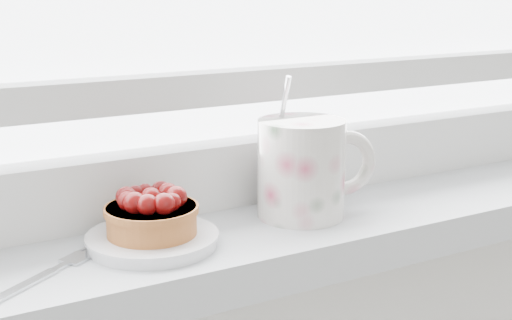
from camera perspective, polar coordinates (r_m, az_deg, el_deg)
saucer at (r=0.67m, az=-8.28°, el=-6.34°), size 0.12×0.12×0.01m
raspberry_tart at (r=0.67m, az=-8.36°, el=-4.21°), size 0.09×0.09×0.05m
floral_mug at (r=0.74m, az=3.90°, el=-0.50°), size 0.14×0.11×0.15m
fork at (r=0.63m, az=-16.75°, el=-8.90°), size 0.15×0.11×0.00m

